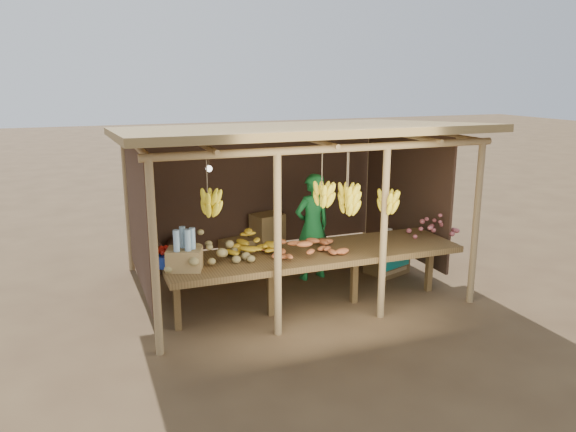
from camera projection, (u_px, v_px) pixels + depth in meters
name	position (u px, v px, depth m)	size (l,w,h in m)	color
ground	(288.00, 284.00, 8.34)	(60.00, 60.00, 0.00)	brown
stall_structure	(286.00, 159.00, 7.74)	(4.70, 3.50, 2.43)	#9B7B50
counter	(314.00, 256.00, 7.30)	(3.90, 1.05, 0.80)	brown
potato_heap	(208.00, 250.00, 6.73)	(1.04, 0.62, 0.37)	olive
sweet_potato_heap	(307.00, 240.00, 7.15)	(0.88, 0.53, 0.35)	#BF6031
onion_heap	(433.00, 223.00, 8.00)	(0.70, 0.42, 0.35)	#AE5459
banana_pile	(251.00, 240.00, 7.15)	(0.65, 0.39, 0.35)	gold
tomato_basin	(166.00, 257.00, 6.76)	(0.41, 0.41, 0.22)	navy
bottle_box	(184.00, 254.00, 6.56)	(0.48, 0.43, 0.51)	olive
vendor	(312.00, 227.00, 8.42)	(0.59, 0.39, 1.62)	#1B7D35
tarp_crate	(387.00, 254.00, 8.77)	(0.77, 0.72, 0.75)	brown
carton_stack	(257.00, 241.00, 9.32)	(1.11, 0.51, 0.78)	olive
burlap_sacks	(165.00, 254.00, 8.80)	(0.96, 0.51, 0.68)	#472F21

